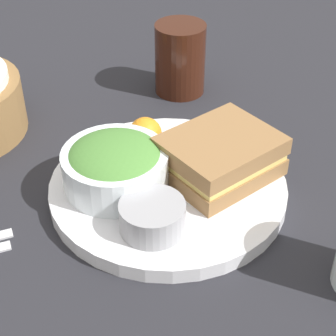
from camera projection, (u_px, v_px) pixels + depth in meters
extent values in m
plane|color=#232328|center=(168.00, 194.00, 0.65)|extent=(4.00, 4.00, 0.00)
cylinder|color=silver|center=(168.00, 188.00, 0.64)|extent=(0.27, 0.27, 0.02)
cube|color=olive|center=(219.00, 166.00, 0.64)|extent=(0.13, 0.11, 0.02)
cube|color=#E5C666|center=(220.00, 156.00, 0.63)|extent=(0.12, 0.10, 0.01)
cube|color=olive|center=(221.00, 146.00, 0.62)|extent=(0.13, 0.11, 0.02)
cylinder|color=white|center=(116.00, 169.00, 0.62)|extent=(0.12, 0.12, 0.04)
ellipsoid|color=#4C8438|center=(115.00, 159.00, 0.61)|extent=(0.11, 0.11, 0.04)
cylinder|color=#99999E|center=(152.00, 217.00, 0.57)|extent=(0.07, 0.07, 0.03)
sphere|color=orange|center=(145.00, 134.00, 0.68)|extent=(0.04, 0.04, 0.04)
cylinder|color=#38190F|center=(180.00, 59.00, 0.81)|extent=(0.07, 0.07, 0.10)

